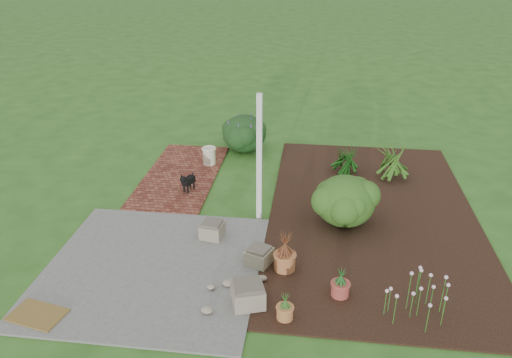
# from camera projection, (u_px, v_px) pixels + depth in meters

# --- Properties ---
(ground) EXTENTS (80.00, 80.00, 0.00)m
(ground) POSITION_uv_depth(u_px,v_px,m) (243.00, 220.00, 9.66)
(ground) COLOR #2D591C
(ground) RESTS_ON ground
(concrete_patio) EXTENTS (3.50, 3.50, 0.04)m
(concrete_patio) POSITION_uv_depth(u_px,v_px,m) (153.00, 268.00, 8.24)
(concrete_patio) COLOR #60605E
(concrete_patio) RESTS_ON ground
(brick_path) EXTENTS (1.60, 3.50, 0.04)m
(brick_path) POSITION_uv_depth(u_px,v_px,m) (181.00, 175.00, 11.41)
(brick_path) COLOR #5A251C
(brick_path) RESTS_ON ground
(garden_bed) EXTENTS (4.00, 7.00, 0.03)m
(garden_bed) POSITION_uv_depth(u_px,v_px,m) (372.00, 214.00, 9.82)
(garden_bed) COLOR black
(garden_bed) RESTS_ON ground
(veranda_post) EXTENTS (0.10, 0.10, 2.50)m
(veranda_post) POSITION_uv_depth(u_px,v_px,m) (259.00, 160.00, 9.17)
(veranda_post) COLOR white
(veranda_post) RESTS_ON ground
(stone_trough_near) EXTENTS (0.58, 0.58, 0.31)m
(stone_trough_near) POSITION_uv_depth(u_px,v_px,m) (248.00, 295.00, 7.35)
(stone_trough_near) COLOR gray
(stone_trough_near) RESTS_ON concrete_patio
(stone_trough_mid) EXTENTS (0.50, 0.50, 0.26)m
(stone_trough_mid) POSITION_uv_depth(u_px,v_px,m) (259.00, 256.00, 8.27)
(stone_trough_mid) COLOR gray
(stone_trough_mid) RESTS_ON concrete_patio
(stone_trough_far) EXTENTS (0.44, 0.44, 0.26)m
(stone_trough_far) POSITION_uv_depth(u_px,v_px,m) (212.00, 230.00, 9.01)
(stone_trough_far) COLOR #756A5A
(stone_trough_far) RESTS_ON concrete_patio
(coir_doormat) EXTENTS (0.86, 0.65, 0.02)m
(coir_doormat) POSITION_uv_depth(u_px,v_px,m) (37.00, 315.00, 7.17)
(coir_doormat) COLOR olive
(coir_doormat) RESTS_ON concrete_patio
(black_dog) EXTENTS (0.26, 0.46, 0.41)m
(black_dog) POSITION_uv_depth(u_px,v_px,m) (187.00, 181.00, 10.57)
(black_dog) COLOR black
(black_dog) RESTS_ON brick_path
(cream_ceramic_urn) EXTENTS (0.38, 0.38, 0.40)m
(cream_ceramic_urn) POSITION_uv_depth(u_px,v_px,m) (209.00, 156.00, 11.86)
(cream_ceramic_urn) COLOR beige
(cream_ceramic_urn) RESTS_ON brick_path
(evergreen_shrub) EXTENTS (1.42, 1.42, 0.96)m
(evergreen_shrub) POSITION_uv_depth(u_px,v_px,m) (345.00, 200.00, 9.33)
(evergreen_shrub) COLOR #134017
(evergreen_shrub) RESTS_ON garden_bed
(agapanthus_clump_back) EXTENTS (1.21, 1.21, 0.99)m
(agapanthus_clump_back) POSITION_uv_depth(u_px,v_px,m) (392.00, 157.00, 11.08)
(agapanthus_clump_back) COLOR #13430E
(agapanthus_clump_back) RESTS_ON garden_bed
(agapanthus_clump_front) EXTENTS (0.87, 0.87, 0.77)m
(agapanthus_clump_front) POSITION_uv_depth(u_px,v_px,m) (346.00, 157.00, 11.37)
(agapanthus_clump_front) COLOR #0F3C0D
(agapanthus_clump_front) RESTS_ON garden_bed
(pink_flower_patch) EXTENTS (1.35, 1.35, 0.65)m
(pink_flower_patch) POSITION_uv_depth(u_px,v_px,m) (418.00, 294.00, 7.12)
(pink_flower_patch) COLOR #113D0F
(pink_flower_patch) RESTS_ON garden_bed
(terracotta_pot_bronze) EXTENTS (0.44, 0.44, 0.28)m
(terracotta_pot_bronze) POSITION_uv_depth(u_px,v_px,m) (285.00, 261.00, 8.14)
(terracotta_pot_bronze) COLOR #B66E3D
(terracotta_pot_bronze) RESTS_ON garden_bed
(terracotta_pot_small_left) EXTENTS (0.36, 0.36, 0.23)m
(terracotta_pot_small_left) POSITION_uv_depth(u_px,v_px,m) (340.00, 289.00, 7.55)
(terracotta_pot_small_left) COLOR #A44237
(terracotta_pot_small_left) RESTS_ON garden_bed
(terracotta_pot_small_right) EXTENTS (0.28, 0.28, 0.20)m
(terracotta_pot_small_right) POSITION_uv_depth(u_px,v_px,m) (285.00, 312.00, 7.10)
(terracotta_pot_small_right) COLOR #B8713E
(terracotta_pot_small_right) RESTS_ON garden_bed
(purple_flowering_bush) EXTENTS (1.41, 1.41, 0.94)m
(purple_flowering_bush) POSITION_uv_depth(u_px,v_px,m) (244.00, 132.00, 12.63)
(purple_flowering_bush) COLOR black
(purple_flowering_bush) RESTS_ON ground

